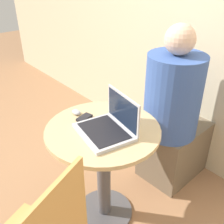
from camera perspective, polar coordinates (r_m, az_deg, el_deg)
ground_plane at (r=2.01m, az=-1.63°, el=-20.86°), size 12.00×12.00×0.00m
back_wall at (r=2.04m, az=21.36°, el=20.89°), size 7.00×0.05×2.60m
round_table at (r=1.65m, az=-1.88°, el=-9.70°), size 0.68×0.68×0.71m
laptop at (r=1.47m, az=-0.62°, el=-2.98°), size 0.36×0.31×0.21m
cell_phone at (r=1.62m, az=-6.05°, el=-1.26°), size 0.08×0.11×0.02m
computer_mouse at (r=1.67m, az=-7.77°, el=-0.04°), size 0.07×0.05×0.03m
person_seated at (r=2.02m, az=13.44°, el=-2.10°), size 0.40×0.62×1.24m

